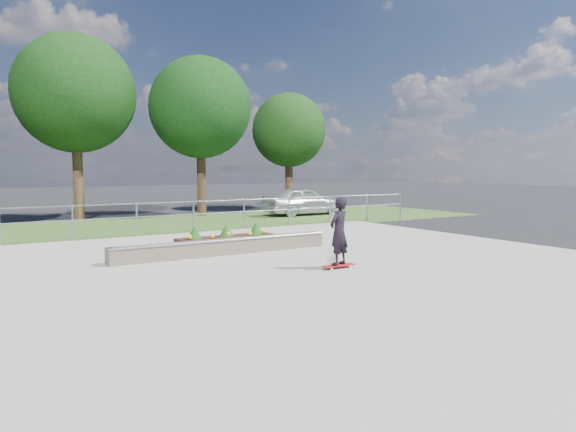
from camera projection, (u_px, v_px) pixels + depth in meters
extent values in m
plane|color=black|center=(315.00, 269.00, 11.85)|extent=(120.00, 120.00, 0.00)
cube|color=#345120|center=(162.00, 225.00, 21.14)|extent=(30.00, 8.00, 0.02)
cube|color=gray|center=(315.00, 268.00, 11.85)|extent=(15.00, 15.00, 0.06)
cylinder|color=gray|center=(73.00, 223.00, 16.02)|extent=(0.06, 0.06, 1.20)
cylinder|color=#92959A|center=(137.00, 220.00, 17.08)|extent=(0.06, 0.06, 1.20)
cylinder|color=gray|center=(194.00, 217.00, 18.13)|extent=(0.06, 0.06, 1.20)
cylinder|color=gray|center=(244.00, 214.00, 19.18)|extent=(0.06, 0.06, 1.20)
cylinder|color=#919399|center=(289.00, 212.00, 20.24)|extent=(0.06, 0.06, 1.20)
cylinder|color=#95979E|center=(330.00, 210.00, 21.29)|extent=(0.06, 0.06, 1.20)
cylinder|color=gray|center=(367.00, 208.00, 22.35)|extent=(0.06, 0.06, 1.20)
cylinder|color=#92959A|center=(400.00, 206.00, 23.40)|extent=(0.06, 0.06, 1.20)
cylinder|color=gray|center=(193.00, 202.00, 18.08)|extent=(20.00, 0.04, 0.04)
cylinder|color=gray|center=(193.00, 214.00, 18.12)|extent=(20.00, 0.04, 0.04)
cylinder|color=#382616|center=(78.00, 182.00, 23.05)|extent=(0.44, 0.44, 3.38)
sphere|color=black|center=(75.00, 93.00, 22.68)|extent=(5.25, 5.25, 5.25)
cylinder|color=#311D13|center=(202.00, 184.00, 25.11)|extent=(0.44, 0.44, 3.15)
sphere|color=black|center=(200.00, 108.00, 24.77)|extent=(4.90, 4.90, 4.90)
cylinder|color=#372116|center=(289.00, 185.00, 29.56)|extent=(0.44, 0.44, 2.70)
sphere|color=black|center=(289.00, 130.00, 29.27)|extent=(4.20, 4.20, 4.20)
cube|color=brown|center=(225.00, 247.00, 13.46)|extent=(6.00, 0.40, 0.40)
cylinder|color=#979A9F|center=(228.00, 240.00, 13.28)|extent=(6.00, 0.06, 0.06)
cube|color=brown|center=(111.00, 257.00, 11.94)|extent=(0.15, 0.42, 0.40)
cube|color=brown|center=(315.00, 239.00, 14.99)|extent=(0.15, 0.42, 0.40)
cube|color=black|center=(230.00, 241.00, 15.00)|extent=(3.00, 1.20, 0.25)
sphere|color=yellow|center=(190.00, 237.00, 14.43)|extent=(0.14, 0.14, 0.14)
sphere|color=yellow|center=(212.00, 236.00, 14.58)|extent=(0.14, 0.14, 0.14)
sphere|color=yellow|center=(228.00, 234.00, 15.07)|extent=(0.14, 0.14, 0.14)
sphere|color=yellow|center=(250.00, 233.00, 15.21)|extent=(0.14, 0.14, 0.14)
sphere|color=yellow|center=(264.00, 231.00, 15.70)|extent=(0.14, 0.14, 0.14)
cone|color=#144012|center=(194.00, 232.00, 14.66)|extent=(0.44, 0.44, 0.36)
cone|color=#144815|center=(226.00, 230.00, 15.18)|extent=(0.44, 0.44, 0.36)
cone|color=#154A16|center=(256.00, 228.00, 15.71)|extent=(0.44, 0.44, 0.36)
cylinder|color=silver|center=(332.00, 269.00, 11.37)|extent=(0.05, 0.03, 0.05)
cylinder|color=white|center=(327.00, 268.00, 11.52)|extent=(0.05, 0.03, 0.05)
cylinder|color=white|center=(350.00, 267.00, 11.64)|extent=(0.05, 0.03, 0.05)
cylinder|color=white|center=(345.00, 266.00, 11.79)|extent=(0.05, 0.03, 0.05)
cylinder|color=gray|center=(329.00, 267.00, 11.44)|extent=(0.02, 0.18, 0.02)
cylinder|color=#97979C|center=(348.00, 265.00, 11.72)|extent=(0.02, 0.18, 0.02)
cube|color=#AD1516|center=(339.00, 265.00, 11.58)|extent=(0.80, 0.21, 0.02)
imported|color=black|center=(339.00, 231.00, 11.51)|extent=(0.65, 0.54, 1.53)
imported|color=silver|center=(303.00, 201.00, 25.41)|extent=(4.12, 1.67, 1.40)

